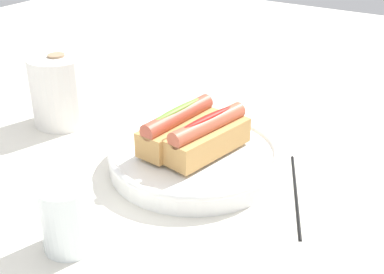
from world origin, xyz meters
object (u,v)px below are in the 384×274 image
at_px(serving_bowl, 192,157).
at_px(chopstick_near, 296,192).
at_px(water_glass, 68,220).
at_px(paper_towel_roll, 61,90).
at_px(hotdog_back, 178,128).
at_px(hotdog_front, 206,137).

bearing_deg(serving_bowl, chopstick_near, -83.28).
height_order(water_glass, paper_towel_roll, paper_towel_roll).
bearing_deg(water_glass, hotdog_back, 0.43).
bearing_deg(chopstick_near, serving_bowl, 71.51).
xyz_separation_m(serving_bowl, chopstick_near, (0.02, -0.17, -0.02)).
distance_m(hotdog_front, paper_towel_roll, 0.33).
xyz_separation_m(hotdog_back, water_glass, (-0.25, -0.00, -0.02)).
height_order(hotdog_front, hotdog_back, same).
relative_size(water_glass, chopstick_near, 0.41).
xyz_separation_m(paper_towel_roll, chopstick_near, (0.01, -0.47, -0.06)).
relative_size(hotdog_front, chopstick_near, 0.71).
distance_m(serving_bowl, hotdog_front, 0.05).
distance_m(hotdog_front, chopstick_near, 0.16).
relative_size(hotdog_front, hotdog_back, 1.02).
bearing_deg(serving_bowl, paper_towel_roll, 87.55).
xyz_separation_m(hotdog_back, paper_towel_roll, (0.01, 0.27, 0.00)).
xyz_separation_m(hotdog_front, chopstick_near, (0.02, -0.14, -0.06)).
bearing_deg(hotdog_front, hotdog_back, 85.80).
xyz_separation_m(serving_bowl, paper_towel_roll, (0.01, 0.30, 0.05)).
relative_size(serving_bowl, hotdog_front, 1.75).
distance_m(water_glass, paper_towel_roll, 0.38).
relative_size(paper_towel_roll, chopstick_near, 0.61).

